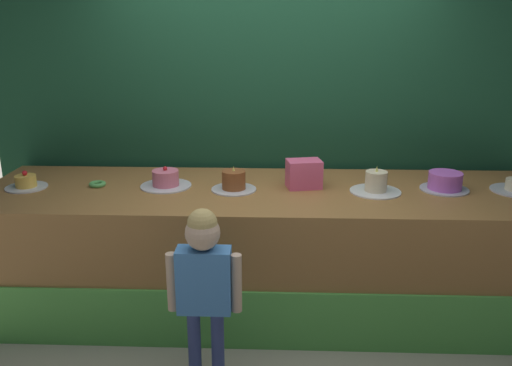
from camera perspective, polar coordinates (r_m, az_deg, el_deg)
ground_plane at (r=3.61m, az=1.14°, el=-17.20°), size 12.00×12.00×0.00m
stage_platform at (r=3.87m, az=1.34°, el=-7.12°), size 4.01×1.12×0.90m
curtain_backdrop at (r=4.21m, az=1.59°, el=9.85°), size 4.42×0.08×3.01m
child_figure at (r=2.98m, az=-5.59°, el=-9.74°), size 0.42×0.19×1.08m
pink_box at (r=3.74m, az=5.14°, el=0.98°), size 0.26×0.20×0.20m
donut at (r=3.94m, az=-16.59°, el=-0.11°), size 0.12×0.12×0.03m
cake_far_left at (r=4.07m, az=-23.37°, el=0.02°), size 0.29×0.29×0.13m
cake_left at (r=3.81m, az=-9.63°, el=0.34°), size 0.36×0.36×0.15m
cake_center_left at (r=3.68m, az=-2.40°, el=0.13°), size 0.31×0.31×0.17m
cake_center_right at (r=3.72m, az=12.69°, el=-0.11°), size 0.35×0.35×0.19m
cake_right at (r=3.91m, az=19.54°, el=0.12°), size 0.33×0.33×0.13m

